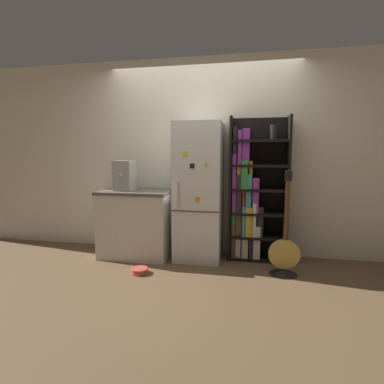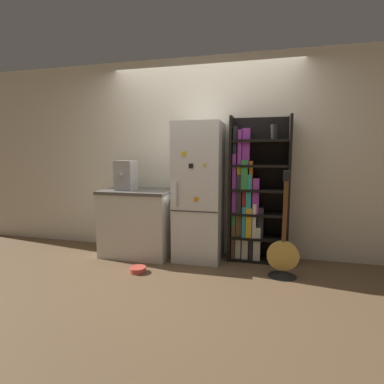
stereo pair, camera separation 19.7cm
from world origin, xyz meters
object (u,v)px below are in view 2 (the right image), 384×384
refrigerator (199,192)px  pet_bowl (138,269)px  bookshelf (252,197)px  espresso_machine (126,175)px  guitar (283,261)px

refrigerator → pet_bowl: refrigerator is taller
refrigerator → pet_bowl: 1.19m
bookshelf → espresso_machine: bookshelf is taller
refrigerator → bookshelf: size_ratio=0.96×
espresso_machine → guitar: size_ratio=0.33×
espresso_machine → guitar: 2.20m
espresso_machine → pet_bowl: size_ratio=1.98×
bookshelf → espresso_machine: size_ratio=4.68×
guitar → espresso_machine: bearing=172.2°
refrigerator → bookshelf: bearing=11.5°
bookshelf → espresso_machine: 1.65m
espresso_machine → guitar: bearing=-7.8°
guitar → bookshelf: bearing=127.4°
espresso_machine → guitar: (1.99, -0.27, -0.90)m
bookshelf → guitar: bearing=-52.6°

